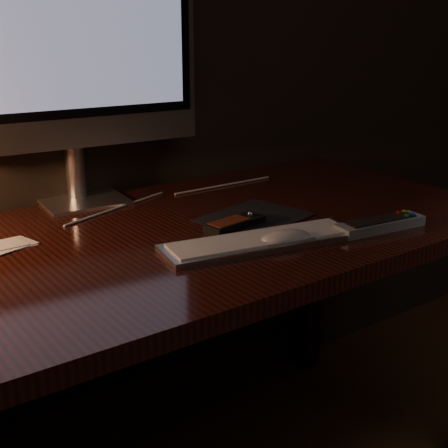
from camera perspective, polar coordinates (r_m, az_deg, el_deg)
desk at (r=1.46m, az=-6.26°, el=-4.87°), size 1.60×0.75×0.75m
monitor at (r=1.56m, az=-13.65°, el=15.66°), size 0.62×0.20×0.65m
keyboard at (r=1.29m, az=3.46°, el=-1.51°), size 0.44×0.19×0.02m
mousepad at (r=1.46m, az=2.82°, el=0.62°), size 0.27×0.24×0.00m
mouse at (r=1.29m, az=5.63°, el=-1.41°), size 0.12×0.08×0.02m
media_remote at (r=1.39m, az=0.99°, el=0.06°), size 0.15×0.07×0.03m
tv_remote at (r=1.42m, az=14.08°, el=-0.02°), size 0.22×0.08×0.03m
papers at (r=1.35m, az=-19.35°, el=-1.90°), size 0.12×0.09×0.01m
cable at (r=1.62m, az=-4.40°, el=2.48°), size 0.65×0.09×0.01m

